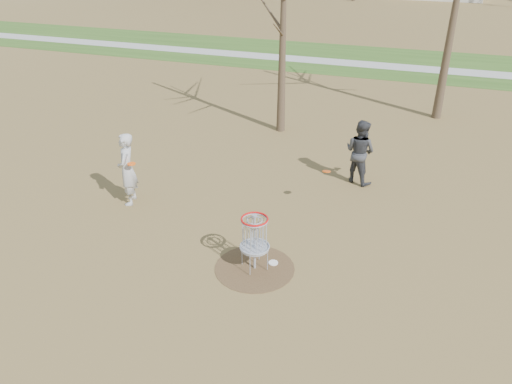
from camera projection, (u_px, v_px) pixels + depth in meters
ground at (255, 268)px, 11.18m from camera, size 160.00×160.00×0.00m
green_band at (377, 61)px, 28.68m from camera, size 160.00×8.00×0.01m
footpath at (375, 65)px, 27.84m from camera, size 160.00×1.50×0.01m
dirt_circle at (255, 268)px, 11.18m from camera, size 1.80×1.80×0.01m
player_standing at (127, 169)px, 13.41m from camera, size 0.71×0.86×2.02m
player_throwing at (360, 152)px, 14.59m from camera, size 1.16×1.06×1.93m
disc_grounded at (273, 263)px, 11.33m from camera, size 0.22×0.22×0.02m
discs_in_play at (233, 168)px, 13.02m from camera, size 5.10×1.75×0.18m
disc_golf_basket at (255, 234)px, 10.75m from camera, size 0.64×0.64×1.35m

